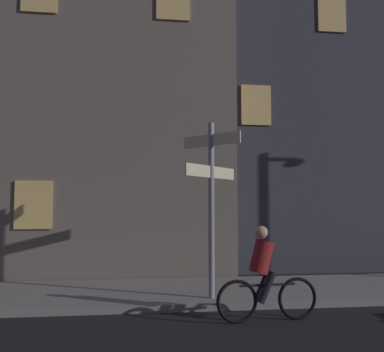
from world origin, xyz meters
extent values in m
cube|color=gray|center=(0.00, 7.42, 0.07)|extent=(40.00, 3.08, 0.14)
cylinder|color=gray|center=(-0.24, 6.41, 1.89)|extent=(0.12, 0.12, 3.51)
cube|color=beige|center=(-0.24, 6.41, 3.30)|extent=(1.00, 1.00, 0.24)
cube|color=beige|center=(-0.24, 6.41, 2.65)|extent=(1.20, 1.20, 0.24)
torus|color=black|center=(1.03, 5.11, 0.36)|extent=(0.72, 0.13, 0.72)
torus|color=black|center=(-0.06, 5.00, 0.36)|extent=(0.72, 0.13, 0.72)
cylinder|color=black|center=(0.48, 5.06, 0.61)|extent=(1.00, 0.15, 0.04)
cylinder|color=maroon|center=(0.39, 5.04, 1.08)|extent=(0.48, 0.37, 0.61)
sphere|color=tan|center=(0.39, 5.04, 1.50)|extent=(0.22, 0.22, 0.22)
cylinder|color=black|center=(0.43, 5.14, 0.58)|extent=(0.35, 0.15, 0.55)
cylinder|color=black|center=(0.44, 4.96, 0.58)|extent=(0.35, 0.15, 0.55)
cube|color=#F2C672|center=(-4.27, 8.98, 2.00)|extent=(0.90, 0.06, 1.20)
cube|color=#383842|center=(6.66, 13.27, 8.93)|extent=(12.24, 6.34, 17.86)
cube|color=#F2C672|center=(1.76, 10.07, 4.97)|extent=(0.90, 0.06, 1.20)
cube|color=#F2C672|center=(4.21, 10.07, 7.94)|extent=(0.90, 0.06, 1.20)
camera|label=1|loc=(-1.76, -2.15, 1.90)|focal=40.32mm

